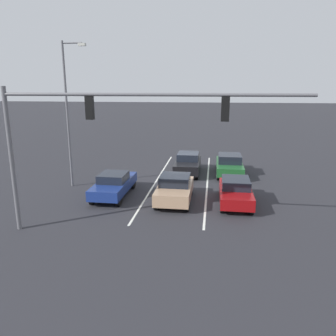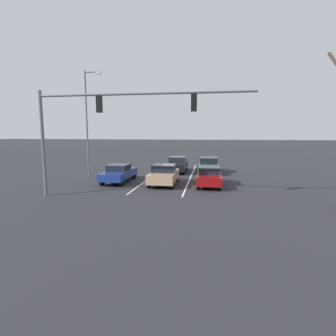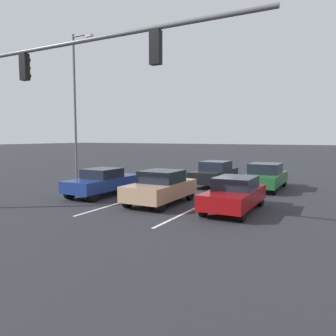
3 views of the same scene
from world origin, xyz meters
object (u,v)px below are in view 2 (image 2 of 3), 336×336
(car_tan_midlane_front, at_px, (164,175))
(traffic_signal_gantry, at_px, (103,116))
(car_navy_rightlane_front, at_px, (119,173))
(street_lamp_right_shoulder, at_px, (88,119))
(car_black_midlane_second, at_px, (177,164))
(car_darkgreen_leftlane_second, at_px, (209,165))
(car_maroon_leftlane_front, at_px, (209,176))

(car_tan_midlane_front, height_order, traffic_signal_gantry, traffic_signal_gantry)
(car_navy_rightlane_front, height_order, street_lamp_right_shoulder, street_lamp_right_shoulder)
(car_black_midlane_second, xyz_separation_m, car_darkgreen_leftlane_second, (-3.13, -0.03, -0.01))
(car_tan_midlane_front, bearing_deg, car_maroon_leftlane_front, -177.49)
(car_tan_midlane_front, distance_m, traffic_signal_gantry, 6.88)
(car_navy_rightlane_front, bearing_deg, car_tan_midlane_front, 172.56)
(car_navy_rightlane_front, bearing_deg, traffic_signal_gantry, 100.90)
(car_darkgreen_leftlane_second, bearing_deg, street_lamp_right_shoulder, 23.33)
(car_black_midlane_second, relative_size, traffic_signal_gantry, 0.35)
(car_tan_midlane_front, bearing_deg, traffic_signal_gantry, 59.79)
(car_black_midlane_second, xyz_separation_m, traffic_signal_gantry, (3.00, 11.27, 4.12))
(car_tan_midlane_front, xyz_separation_m, car_darkgreen_leftlane_second, (-3.37, -6.56, 0.00))
(car_tan_midlane_front, bearing_deg, street_lamp_right_shoulder, -16.49)
(car_black_midlane_second, bearing_deg, car_darkgreen_leftlane_second, -179.37)
(car_maroon_leftlane_front, bearing_deg, car_navy_rightlane_front, -2.71)
(car_maroon_leftlane_front, relative_size, traffic_signal_gantry, 0.33)
(traffic_signal_gantry, bearing_deg, street_lamp_right_shoulder, -58.04)
(car_black_midlane_second, bearing_deg, car_navy_rightlane_front, 56.41)
(traffic_signal_gantry, bearing_deg, car_navy_rightlane_front, -79.10)
(car_tan_midlane_front, relative_size, car_black_midlane_second, 0.91)
(car_black_midlane_second, distance_m, car_darkgreen_leftlane_second, 3.14)
(car_black_midlane_second, height_order, street_lamp_right_shoulder, street_lamp_right_shoulder)
(car_maroon_leftlane_front, height_order, car_darkgreen_leftlane_second, car_darkgreen_leftlane_second)
(street_lamp_right_shoulder, bearing_deg, car_black_midlane_second, -148.50)
(car_navy_rightlane_front, distance_m, street_lamp_right_shoulder, 5.71)
(car_darkgreen_leftlane_second, xyz_separation_m, street_lamp_right_shoulder, (10.39, 4.48, 4.38))
(street_lamp_right_shoulder, bearing_deg, car_navy_rightlane_front, 153.98)
(car_navy_rightlane_front, bearing_deg, car_maroon_leftlane_front, 177.29)
(car_tan_midlane_front, relative_size, traffic_signal_gantry, 0.32)
(car_maroon_leftlane_front, distance_m, street_lamp_right_shoulder, 11.52)
(car_navy_rightlane_front, distance_m, traffic_signal_gantry, 6.77)
(car_darkgreen_leftlane_second, height_order, street_lamp_right_shoulder, street_lamp_right_shoulder)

